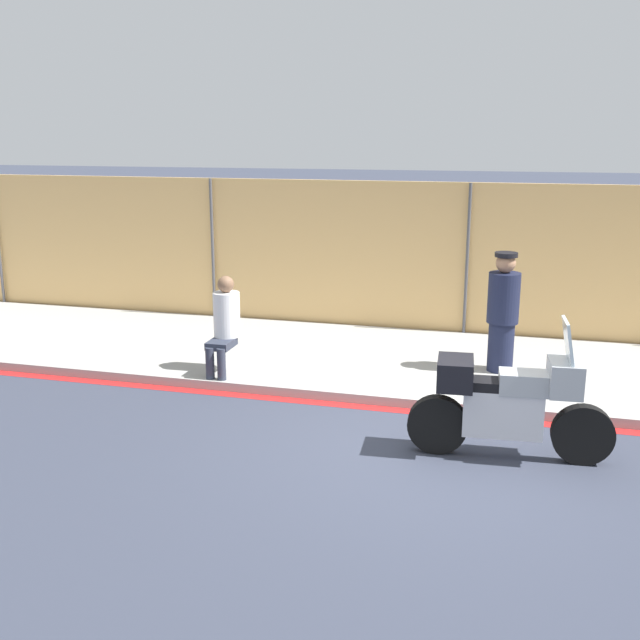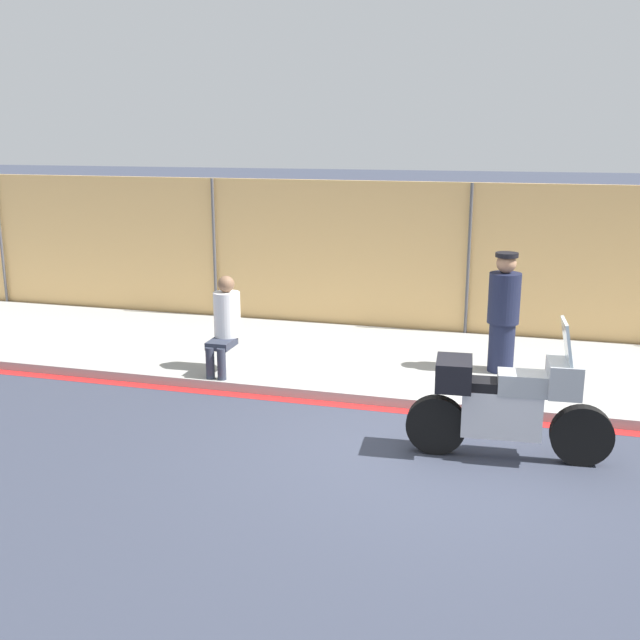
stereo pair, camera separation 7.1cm
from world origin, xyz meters
TOP-DOWN VIEW (x-y plane):
  - ground_plane at (0.00, 0.00)m, footprint 120.00×120.00m
  - sidewalk at (0.00, 2.91)m, footprint 32.25×3.36m
  - curb_paint_stripe at (0.00, 1.14)m, footprint 32.25×0.18m
  - storefront_fence at (-0.00, 4.67)m, footprint 30.64×0.17m
  - motorcycle at (0.78, 0.09)m, footprint 2.08×0.59m
  - officer_standing at (0.63, 2.68)m, footprint 0.42×0.42m
  - person_seated_on_curb at (-2.96, 1.69)m, footprint 0.36×0.66m

SIDE VIEW (x-z plane):
  - ground_plane at x=0.00m, z-range 0.00..0.00m
  - curb_paint_stripe at x=0.00m, z-range 0.00..0.01m
  - sidewalk at x=0.00m, z-range 0.00..0.12m
  - motorcycle at x=0.78m, z-range -0.14..1.36m
  - person_seated_on_curb at x=-2.96m, z-range 0.19..1.50m
  - officer_standing at x=0.63m, z-range 0.13..1.76m
  - storefront_fence at x=0.00m, z-range 0.00..2.52m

